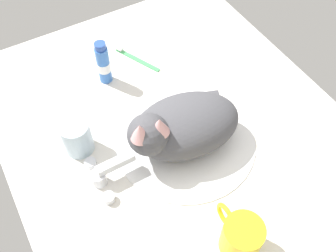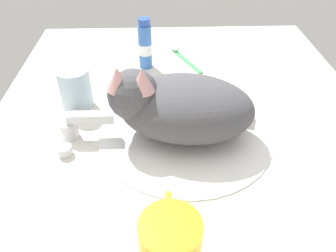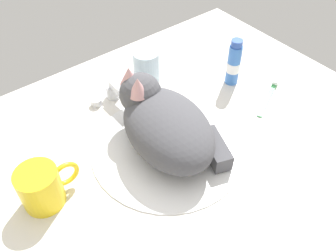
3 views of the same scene
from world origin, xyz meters
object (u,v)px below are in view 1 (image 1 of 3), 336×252
Objects in this scene: rinse_cup at (77,137)px; toothpaste_bottle at (103,64)px; faucet at (104,174)px; toothbrush at (135,57)px; coffee_mug at (240,236)px; cat at (180,126)px.

rinse_cup is 23.09cm from toothpaste_bottle.
faucet is 39.84cm from toothbrush.
rinse_cup is at bearing 139.63° from toothpaste_bottle.
toothpaste_bottle is (28.55, -13.16, 3.63)cm from faucet.
coffee_mug is at bearing 173.76° from toothbrush.
rinse_cup is (11.00, 1.76, 2.01)cm from faucet.
cat is at bearing -5.26° from coffee_mug.
rinse_cup is at bearing 63.50° from cat.
coffee_mug is 0.94× the size of toothpaste_bottle.
coffee_mug is 59.82cm from toothbrush.
toothbrush is at bearing -50.63° from rinse_cup.
cat is 2.25× the size of toothpaste_bottle.
faucet is 11.32cm from rinse_cup.
toothpaste_bottle is at bearing 107.73° from toothbrush.
cat is 27.89cm from coffee_mug.
faucet is 0.44× the size of cat.
coffee_mug is (-27.41, -17.26, 1.92)cm from faucet.
cat is 3.30× the size of rinse_cup.
cat reaches higher than coffee_mug.
faucet reaches higher than toothbrush.
toothbrush is at bearing -7.09° from cat.
rinse_cup reaches higher than faucet.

